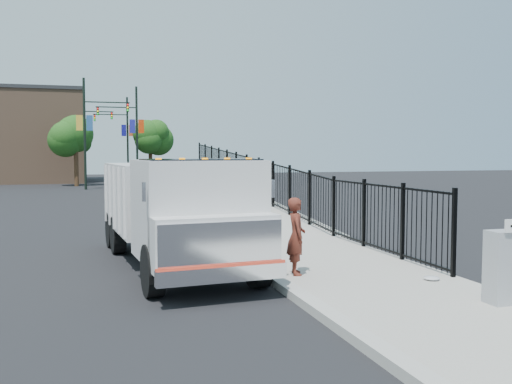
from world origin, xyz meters
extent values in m
plane|color=black|center=(0.00, 0.00, 0.00)|extent=(120.00, 120.00, 0.00)
cube|color=#9E998E|center=(1.93, -2.00, 0.06)|extent=(3.55, 12.00, 0.12)
cube|color=#ADAAA3|center=(0.00, -2.00, 0.08)|extent=(0.30, 12.00, 0.16)
cube|color=#9E998E|center=(2.12, 16.00, 0.00)|extent=(3.95, 24.06, 3.19)
cube|color=black|center=(3.55, 12.00, 0.90)|extent=(0.10, 28.00, 1.80)
cube|color=black|center=(-1.73, 1.64, 0.55)|extent=(1.54, 6.83, 0.22)
cube|color=silver|center=(-1.54, -0.65, 1.54)|extent=(2.51, 2.37, 1.99)
cube|color=silver|center=(-1.44, -1.89, 1.05)|extent=(2.39, 0.88, 1.00)
cube|color=silver|center=(-1.41, -2.25, 1.05)|extent=(2.29, 0.26, 0.85)
cube|color=silver|center=(-1.41, -2.33, 0.55)|extent=(2.40, 0.37, 0.28)
cube|color=red|center=(-1.41, -2.33, 0.70)|extent=(2.39, 0.24, 0.06)
cube|color=black|center=(-1.52, -0.89, 2.14)|extent=(2.29, 1.47, 0.85)
cube|color=silver|center=(-1.83, 2.93, 1.54)|extent=(2.72, 4.36, 1.69)
cube|color=silver|center=(-2.70, -1.74, 1.99)|extent=(0.06, 0.06, 0.35)
cube|color=silver|center=(-0.22, -1.54, 1.99)|extent=(0.06, 0.06, 0.35)
cube|color=orange|center=(-2.39, -1.31, 2.56)|extent=(0.11, 0.09, 0.06)
cube|color=orange|center=(-1.94, -1.28, 2.56)|extent=(0.11, 0.09, 0.06)
cube|color=orange|center=(-1.49, -1.24, 2.56)|extent=(0.11, 0.09, 0.06)
cube|color=orange|center=(-1.05, -1.21, 2.56)|extent=(0.11, 0.09, 0.06)
cube|color=orange|center=(-0.60, -1.17, 2.56)|extent=(0.11, 0.09, 0.06)
cylinder|color=black|center=(-2.53, -1.43, 0.50)|extent=(0.40, 1.02, 1.00)
cylinder|color=black|center=(-0.44, -1.26, 0.50)|extent=(0.40, 1.02, 1.00)
cylinder|color=black|center=(-2.92, 3.44, 0.50)|extent=(0.40, 1.02, 1.00)
cylinder|color=black|center=(-0.84, 3.61, 0.50)|extent=(0.40, 1.02, 1.00)
cylinder|color=black|center=(-3.01, 4.53, 0.50)|extent=(0.40, 1.02, 1.00)
cylinder|color=black|center=(-0.93, 4.70, 0.50)|extent=(0.40, 1.02, 1.00)
imported|color=maroon|center=(0.52, -0.84, 0.93)|extent=(0.49, 0.65, 1.63)
cube|color=gray|center=(3.10, -4.01, 0.75)|extent=(0.55, 0.40, 1.25)
ellipsoid|color=silver|center=(2.96, -2.12, 0.16)|extent=(0.32, 0.32, 0.08)
cylinder|color=black|center=(-3.86, 30.88, 4.00)|extent=(0.18, 0.18, 8.00)
cube|color=black|center=(-2.26, 30.88, 6.30)|extent=(3.20, 0.08, 0.08)
cube|color=black|center=(-0.82, 30.88, 5.95)|extent=(0.18, 0.22, 0.60)
cube|color=#26538A|center=(-3.51, 30.88, 4.80)|extent=(0.45, 0.04, 1.10)
cube|color=gold|center=(-4.21, 30.88, 4.80)|extent=(0.45, 0.04, 1.10)
cylinder|color=black|center=(0.19, 35.36, 4.00)|extent=(0.18, 0.18, 8.00)
cube|color=black|center=(-1.41, 35.36, 6.30)|extent=(3.20, 0.08, 0.08)
cube|color=black|center=(-2.85, 35.36, 5.95)|extent=(0.18, 0.22, 0.60)
cube|color=red|center=(0.54, 35.36, 4.80)|extent=(0.45, 0.04, 1.10)
cube|color=#1F2195|center=(-0.16, 35.36, 4.80)|extent=(0.45, 0.04, 1.10)
cylinder|color=black|center=(-4.60, 40.89, 4.00)|extent=(0.18, 0.18, 8.00)
cube|color=black|center=(-3.00, 40.89, 6.30)|extent=(3.20, 0.08, 0.08)
cube|color=black|center=(-1.56, 40.89, 5.95)|extent=(0.18, 0.22, 0.60)
cube|color=#113496|center=(-4.25, 40.89, 4.80)|extent=(0.45, 0.04, 1.10)
cube|color=gold|center=(-4.95, 40.89, 4.80)|extent=(0.45, 0.04, 1.10)
cylinder|color=black|center=(0.05, 44.63, 4.00)|extent=(0.18, 0.18, 8.00)
cube|color=black|center=(-1.55, 44.63, 6.30)|extent=(3.20, 0.08, 0.08)
cube|color=black|center=(-2.99, 44.63, 5.95)|extent=(0.18, 0.22, 0.60)
cube|color=#D1552A|center=(0.40, 44.63, 4.80)|extent=(0.45, 0.04, 1.10)
cube|color=#171690|center=(-0.30, 44.63, 4.80)|extent=(0.45, 0.04, 1.10)
cylinder|color=#382314|center=(-4.57, 35.34, 1.60)|extent=(0.36, 0.36, 3.20)
sphere|color=#194714|center=(-4.57, 35.34, 4.00)|extent=(3.02, 3.02, 3.02)
cylinder|color=#382314|center=(1.88, 41.45, 1.60)|extent=(0.36, 0.36, 3.20)
sphere|color=#194714|center=(1.88, 41.45, 4.00)|extent=(2.64, 2.64, 2.64)
cylinder|color=#382314|center=(-4.74, 48.44, 1.60)|extent=(0.36, 0.36, 3.20)
sphere|color=#194714|center=(-4.74, 48.44, 4.00)|extent=(2.52, 2.52, 2.52)
cube|color=#8C664C|center=(-9.00, 44.00, 4.00)|extent=(10.00, 10.00, 8.00)
camera|label=1|loc=(-3.64, -12.00, 2.70)|focal=40.00mm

